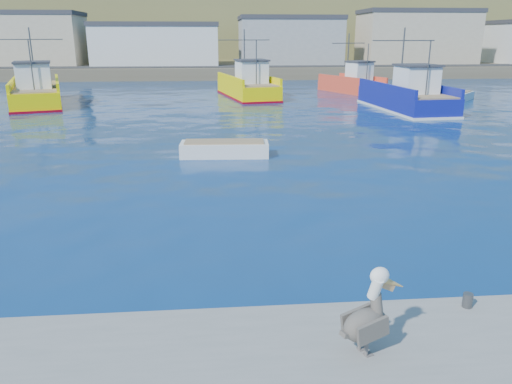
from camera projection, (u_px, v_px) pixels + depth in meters
ground at (293, 263)px, 13.25m from camera, size 260.00×260.00×0.00m
dock_bollards at (351, 306)px, 9.88m from camera, size 36.20×0.20×0.30m
far_shore at (219, 21)px, 114.39m from camera, size 200.00×81.00×24.00m
trawler_yellow_a at (36, 92)px, 43.50m from camera, size 7.04×12.30×6.56m
trawler_yellow_b at (248, 87)px, 48.92m from camera, size 5.81×11.49×6.47m
trawler_blue at (407, 97)px, 40.40m from camera, size 5.33×11.41×6.49m
boat_orange at (353, 83)px, 52.90m from camera, size 5.91×8.62×6.05m
skiff_mid at (224, 150)px, 24.93m from camera, size 4.42×1.74×0.95m
skiff_far at (459, 97)px, 46.49m from camera, size 4.25×4.46×0.99m
pelican at (368, 318)px, 8.49m from camera, size 1.25×0.78×1.57m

